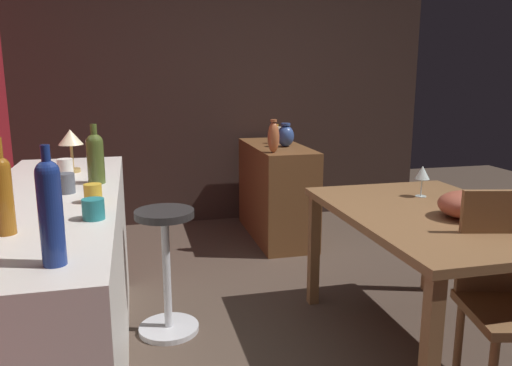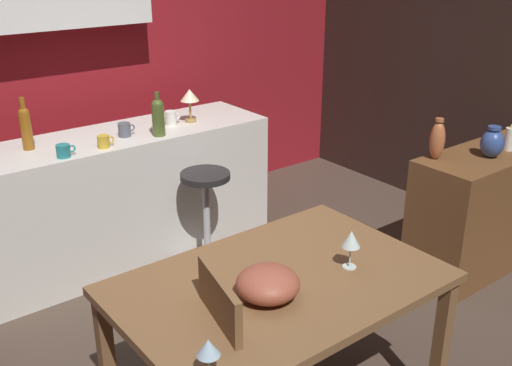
# 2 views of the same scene
# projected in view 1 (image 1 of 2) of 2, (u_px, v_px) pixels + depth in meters

# --- Properties ---
(ground_plane) EXTENTS (9.00, 9.00, 0.00)m
(ground_plane) POSITION_uv_depth(u_px,v_px,m) (334.00, 343.00, 2.72)
(ground_plane) COLOR #47382D
(wall_side_right) EXTENTS (0.10, 4.40, 2.60)m
(wall_side_right) POSITION_uv_depth(u_px,v_px,m) (206.00, 87.00, 4.79)
(wall_side_right) COLOR #33231E
(wall_side_right) RESTS_ON ground_plane
(dining_table) EXTENTS (1.37, 0.92, 0.74)m
(dining_table) POSITION_uv_depth(u_px,v_px,m) (435.00, 228.00, 2.55)
(dining_table) COLOR brown
(dining_table) RESTS_ON ground_plane
(kitchen_counter) EXTENTS (2.10, 0.60, 0.90)m
(kitchen_counter) POSITION_uv_depth(u_px,v_px,m) (56.00, 292.00, 2.28)
(kitchen_counter) COLOR silver
(kitchen_counter) RESTS_ON ground_plane
(sideboard_cabinet) EXTENTS (1.10, 0.44, 0.82)m
(sideboard_cabinet) POSITION_uv_depth(u_px,v_px,m) (276.00, 191.00, 4.43)
(sideboard_cabinet) COLOR brown
(sideboard_cabinet) RESTS_ON ground_plane
(chair_near_window) EXTENTS (0.48, 0.48, 0.93)m
(chair_near_window) POSITION_uv_depth(u_px,v_px,m) (510.00, 293.00, 2.14)
(chair_near_window) COLOR brown
(chair_near_window) RESTS_ON ground_plane
(bar_stool) EXTENTS (0.34, 0.34, 0.71)m
(bar_stool) POSITION_uv_depth(u_px,v_px,m) (167.00, 268.00, 2.76)
(bar_stool) COLOR #262323
(bar_stool) RESTS_ON ground_plane
(wine_glass_right) EXTENTS (0.08, 0.08, 0.18)m
(wine_glass_right) POSITION_uv_depth(u_px,v_px,m) (422.00, 173.00, 2.83)
(wine_glass_right) COLOR silver
(wine_glass_right) RESTS_ON dining_table
(fruit_bowl) EXTENTS (0.26, 0.26, 0.13)m
(fruit_bowl) POSITION_uv_depth(u_px,v_px,m) (466.00, 205.00, 2.42)
(fruit_bowl) COLOR #9E4C38
(fruit_bowl) RESTS_ON dining_table
(wine_bottle_olive) EXTENTS (0.08, 0.08, 0.29)m
(wine_bottle_olive) POSITION_uv_depth(u_px,v_px,m) (95.00, 156.00, 2.42)
(wine_bottle_olive) COLOR #475623
(wine_bottle_olive) RESTS_ON kitchen_counter
(wine_bottle_amber) EXTENTS (0.07, 0.07, 0.32)m
(wine_bottle_amber) POSITION_uv_depth(u_px,v_px,m) (2.00, 191.00, 1.64)
(wine_bottle_amber) COLOR #8C5114
(wine_bottle_amber) RESTS_ON kitchen_counter
(wine_bottle_cobalt) EXTENTS (0.07, 0.07, 0.34)m
(wine_bottle_cobalt) POSITION_uv_depth(u_px,v_px,m) (50.00, 209.00, 1.37)
(wine_bottle_cobalt) COLOR navy
(wine_bottle_cobalt) RESTS_ON kitchen_counter
(cup_slate) EXTENTS (0.11, 0.08, 0.09)m
(cup_slate) POSITION_uv_depth(u_px,v_px,m) (66.00, 183.00, 2.24)
(cup_slate) COLOR #515660
(cup_slate) RESTS_ON kitchen_counter
(cup_white) EXTENTS (0.11, 0.08, 0.10)m
(cup_white) POSITION_uv_depth(u_px,v_px,m) (65.00, 168.00, 2.58)
(cup_white) COLOR white
(cup_white) RESTS_ON kitchen_counter
(cup_teal) EXTENTS (0.12, 0.08, 0.08)m
(cup_teal) POSITION_uv_depth(u_px,v_px,m) (93.00, 209.00, 1.83)
(cup_teal) COLOR teal
(cup_teal) RESTS_ON kitchen_counter
(cup_mustard) EXTENTS (0.11, 0.07, 0.08)m
(cup_mustard) POSITION_uv_depth(u_px,v_px,m) (93.00, 193.00, 2.07)
(cup_mustard) COLOR gold
(cup_mustard) RESTS_ON kitchen_counter
(counter_lamp) EXTENTS (0.13, 0.13, 0.23)m
(counter_lamp) POSITION_uv_depth(u_px,v_px,m) (71.00, 140.00, 2.69)
(counter_lamp) COLOR #A58447
(counter_lamp) RESTS_ON kitchen_counter
(pillar_candle_tall) EXTENTS (0.06, 0.06, 0.17)m
(pillar_candle_tall) POSITION_uv_depth(u_px,v_px,m) (278.00, 135.00, 4.44)
(pillar_candle_tall) COLOR white
(pillar_candle_tall) RESTS_ON sideboard_cabinet
(vase_copper) EXTENTS (0.09, 0.09, 0.26)m
(vase_copper) POSITION_uv_depth(u_px,v_px,m) (274.00, 137.00, 3.91)
(vase_copper) COLOR #B26038
(vase_copper) RESTS_ON sideboard_cabinet
(vase_ceramic_blue) EXTENTS (0.14, 0.14, 0.20)m
(vase_ceramic_blue) POSITION_uv_depth(u_px,v_px,m) (285.00, 136.00, 4.24)
(vase_ceramic_blue) COLOR #334C8C
(vase_ceramic_blue) RESTS_ON sideboard_cabinet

